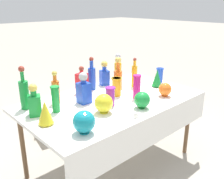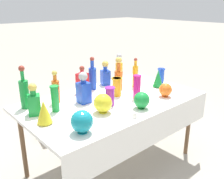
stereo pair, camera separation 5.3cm
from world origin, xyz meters
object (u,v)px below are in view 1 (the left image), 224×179
Objects in this scene: square_decanter_3 at (104,75)px; round_bowl_3 at (84,122)px; tall_bottle_3 at (118,70)px; round_bowl_2 at (104,103)px; slender_vase_1 at (160,74)px; slender_vase_4 at (110,96)px; round_bowl_1 at (165,89)px; tall_bottle_4 at (118,77)px; round_bowl_0 at (142,100)px; tall_bottle_1 at (56,90)px; square_decanter_0 at (34,102)px; fluted_vase_0 at (45,113)px; fluted_vase_1 at (157,78)px; slender_vase_2 at (117,86)px; slender_vase_3 at (137,86)px; square_decanter_2 at (82,82)px; tall_bottle_0 at (92,77)px; square_decanter_1 at (84,89)px; slender_vase_0 at (55,98)px; tall_bottle_2 at (134,75)px; cardboard_box_behind_left at (62,120)px; tall_bottle_5 at (24,92)px.

round_bowl_3 is (-0.85, -0.75, -0.03)m from square_decanter_3.
tall_bottle_3 reaches higher than round_bowl_2.
slender_vase_4 is (-0.92, -0.14, 0.00)m from slender_vase_1.
slender_vase_4 is 0.17m from round_bowl_2.
tall_bottle_4 is at bearing 114.37° from round_bowl_1.
tall_bottle_3 is 2.23× the size of round_bowl_0.
round_bowl_2 is at bearing -68.86° from tall_bottle_1.
square_decanter_0 is 2.00× the size of round_bowl_1.
fluted_vase_1 is (1.38, -0.01, 0.00)m from fluted_vase_0.
slender_vase_2 is 0.49m from round_bowl_1.
tall_bottle_1 is 1.32× the size of slender_vase_3.
tall_bottle_3 is 1.18× the size of square_decanter_2.
tall_bottle_0 is 1.20× the size of square_decanter_1.
round_bowl_2 is at bearing -45.67° from slender_vase_0.
square_decanter_3 is 0.67m from slender_vase_1.
tall_bottle_2 reaches higher than slender_vase_4.
square_decanter_3 is at bearing -67.15° from cardboard_box_behind_left.
slender_vase_3 is (-0.04, -0.31, -0.02)m from tall_bottle_4.
square_decanter_0 reaches higher than slender_vase_0.
tall_bottle_5 is 2.55× the size of round_bowl_0.
slender_vase_0 is 0.98× the size of slender_vase_3.
tall_bottle_5 is 1.38× the size of square_decanter_3.
round_bowl_2 reaches higher than cardboard_box_behind_left.
tall_bottle_5 is 1.20m from cardboard_box_behind_left.
square_decanter_2 is 0.51m from slender_vase_0.
slender_vase_0 is 1.24× the size of slender_vase_2.
tall_bottle_3 reaches higher than slender_vase_1.
square_decanter_0 is 1.43× the size of fluted_vase_0.
slender_vase_2 is 0.81m from round_bowl_3.
slender_vase_0 is 1.37m from slender_vase_1.
round_bowl_2 is (-0.32, 0.16, 0.01)m from round_bowl_0.
tall_bottle_0 is 1.29× the size of square_decanter_0.
tall_bottle_0 is 0.34m from slender_vase_2.
slender_vase_1 is (0.56, -0.36, -0.03)m from square_decanter_3.
tall_bottle_2 is 1.14× the size of square_decanter_2.
tall_bottle_2 reaches higher than square_decanter_3.
tall_bottle_0 is 2.08× the size of round_bowl_3.
tall_bottle_2 is 0.34m from square_decanter_3.
slender_vase_4 is (0.61, -0.27, -0.02)m from square_decanter_0.
tall_bottle_3 is 1.22× the size of square_decanter_0.
square_decanter_3 is 0.54m from slender_vase_3.
square_decanter_3 reaches higher than cardboard_box_behind_left.
fluted_vase_1 is 0.91m from round_bowl_2.
round_bowl_2 is at bearing -151.34° from slender_vase_4.
slender_vase_3 is (0.76, -0.26, 0.00)m from slender_vase_0.
round_bowl_0 is at bearing -33.28° from square_decanter_0.
slender_vase_2 is 0.54m from fluted_vase_1.
tall_bottle_0 is 0.50m from tall_bottle_1.
round_bowl_0 is 0.40m from round_bowl_1.
slender_vase_0 is 0.67m from slender_vase_2.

